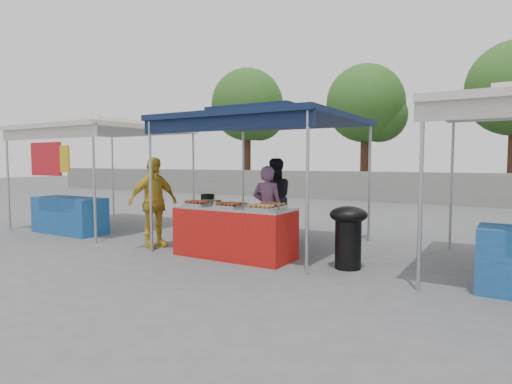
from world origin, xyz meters
The scene contains 22 objects.
ground_plane centered at (0.00, 0.00, 0.00)m, with size 80.00×80.00×0.00m, color #505052.
back_wall centered at (0.00, 11.00, 0.60)m, with size 40.00×0.25×1.20m, color slate.
main_canopy centered at (0.00, 0.97, 2.37)m, with size 3.20×3.20×2.57m.
neighbor_stall_left centered at (-4.50, 0.57, 1.60)m, with size 3.20×3.20×2.57m.
tree_0 centered at (-7.85, 13.04, 4.38)m, with size 3.74×3.72×6.40m.
tree_1 centered at (-1.57, 12.78, 4.00)m, with size 3.47×3.40×5.85m.
vendor_table centered at (0.00, -0.10, 0.43)m, with size 2.00×0.80×0.85m.
food_tray_fl centered at (-0.61, -0.34, 0.88)m, with size 0.42×0.30×0.07m.
food_tray_fm centered at (0.04, -0.34, 0.88)m, with size 0.42×0.30×0.07m.
food_tray_fr centered at (0.67, -0.34, 0.88)m, with size 0.42×0.30×0.07m.
food_tray_bl centered at (-0.60, 0.00, 0.88)m, with size 0.42×0.30×0.07m.
food_tray_bm centered at (-0.01, -0.05, 0.88)m, with size 0.42×0.30×0.07m.
food_tray_br centered at (0.66, 0.01, 0.88)m, with size 0.42×0.30×0.07m.
cooking_pot centered at (-0.84, 0.28, 0.92)m, with size 0.26×0.26×0.15m, color black.
skewer_cup centered at (-0.18, -0.39, 0.89)m, with size 0.07×0.07×0.09m, color #A7A7AD.
wok_burner centered at (1.88, 0.14, 0.56)m, with size 0.56×0.56×0.94m.
crate_left centered at (-0.33, 0.41, 0.14)m, with size 0.48×0.33×0.29m, color navy.
crate_right centered at (0.19, 0.51, 0.14)m, with size 0.46×0.32×0.27m, color navy.
crate_stacked centered at (0.19, 0.51, 0.41)m, with size 0.44×0.31×0.26m, color navy.
vendor_woman centered at (0.18, 0.69, 0.76)m, with size 0.56×0.36×1.52m, color #7A4E72.
helper_man centered at (-0.32, 1.87, 0.83)m, with size 0.81×0.63×1.67m, color black.
customer_person centered at (-1.76, -0.18, 0.84)m, with size 0.99×0.41×1.68m, color gold.
Camera 1 is at (3.96, -5.96, 1.59)m, focal length 30.00 mm.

